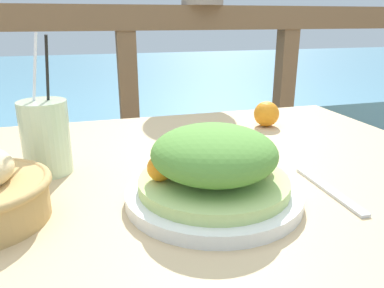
{
  "coord_description": "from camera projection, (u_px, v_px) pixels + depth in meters",
  "views": [
    {
      "loc": [
        -0.16,
        -0.6,
        1.01
      ],
      "look_at": [
        0.01,
        -0.01,
        0.8
      ],
      "focal_mm": 35.0,
      "sensor_mm": 36.0,
      "label": 1
    }
  ],
  "objects": [
    {
      "name": "railing_fence",
      "position": [
        129.0,
        94.0,
        1.47
      ],
      "size": [
        2.8,
        0.08,
        1.05
      ],
      "color": "brown",
      "rests_on": "ground_plane"
    },
    {
      "name": "drink_glass",
      "position": [
        46.0,
        137.0,
        0.67
      ],
      "size": [
        0.08,
        0.08,
        0.25
      ],
      "color": "beige",
      "rests_on": "patio_table"
    },
    {
      "name": "patio_table",
      "position": [
        187.0,
        222.0,
        0.71
      ],
      "size": [
        1.11,
        0.86,
        0.74
      ],
      "color": "tan",
      "rests_on": "ground_plane"
    },
    {
      "name": "sea_backdrop",
      "position": [
        102.0,
        95.0,
        3.9
      ],
      "size": [
        12.0,
        4.0,
        0.48
      ],
      "color": "#568EA8",
      "rests_on": "ground_plane"
    },
    {
      "name": "orange_near_basket",
      "position": [
        266.0,
        114.0,
        0.97
      ],
      "size": [
        0.07,
        0.07,
        0.07
      ],
      "color": "orange",
      "rests_on": "patio_table"
    },
    {
      "name": "knife",
      "position": [
        329.0,
        190.0,
        0.61
      ],
      "size": [
        0.02,
        0.18,
        0.0
      ],
      "color": "silver",
      "rests_on": "patio_table"
    },
    {
      "name": "salad_plate",
      "position": [
        214.0,
        170.0,
        0.57
      ],
      "size": [
        0.27,
        0.27,
        0.12
      ],
      "color": "silver",
      "rests_on": "patio_table"
    }
  ]
}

